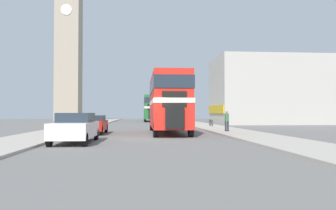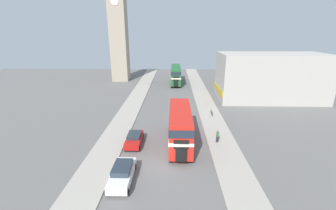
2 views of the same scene
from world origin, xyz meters
TOP-DOWN VIEW (x-y plane):
  - ground_plane at (0.00, 0.00)m, footprint 120.00×120.00m
  - sidewalk_right at (6.75, 0.00)m, footprint 3.50×120.00m
  - sidewalk_left at (-6.75, 0.00)m, footprint 3.50×120.00m
  - double_decker_bus at (1.62, 4.62)m, footprint 2.53×9.86m
  - bus_distant at (1.30, 37.24)m, footprint 2.41×11.16m
  - car_parked_near at (-3.73, -2.72)m, footprint 1.80×4.61m
  - car_parked_mid at (-3.84, 4.25)m, footprint 1.71×4.12m
  - pedestrian_walking at (6.16, 4.80)m, footprint 0.31×0.31m
  - bicycle_on_pavement at (6.96, 14.20)m, footprint 0.05×1.76m
  - church_tower at (-13.69, 41.24)m, footprint 4.46×4.46m
  - shop_building_block at (19.53, 23.57)m, footprint 19.81×8.98m

SIDE VIEW (x-z plane):
  - ground_plane at x=0.00m, z-range 0.00..0.00m
  - sidewalk_right at x=6.75m, z-range 0.00..0.12m
  - sidewalk_left at x=-6.75m, z-range 0.00..0.12m
  - bicycle_on_pavement at x=6.96m, z-range 0.09..0.87m
  - car_parked_mid at x=-3.84m, z-range 0.04..1.39m
  - car_parked_near at x=-3.73m, z-range 0.02..1.56m
  - pedestrian_walking at x=6.16m, z-range 0.22..1.78m
  - double_decker_bus at x=1.62m, z-range 0.39..4.67m
  - bus_distant at x=1.30m, z-range 0.40..4.81m
  - shop_building_block at x=19.53m, z-range 0.00..8.99m
  - church_tower at x=-13.69m, z-range 0.30..32.53m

